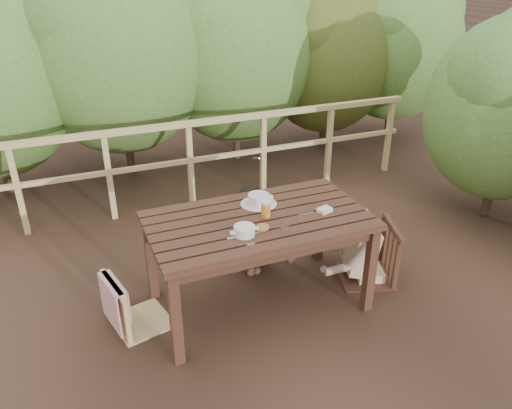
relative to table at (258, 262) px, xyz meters
name	(u,v)px	position (x,y,z in m)	size (l,w,h in m)	color
ground	(258,302)	(0.00, 0.00, -0.40)	(60.00, 60.00, 0.00)	#482D1F
table	(258,262)	(0.00, 0.00, 0.00)	(1.71, 0.96, 0.79)	#3E2317
chair_left	(136,277)	(-0.96, 0.12, 0.04)	(0.43, 0.43, 0.87)	tan
chair_far	(243,219)	(0.13, 0.70, 0.03)	(0.42, 0.42, 0.84)	#3E2317
chair_right	(370,230)	(1.04, -0.02, 0.09)	(0.48, 0.48, 0.97)	#3E2317
woman	(242,200)	(0.13, 0.72, 0.22)	(0.49, 0.61, 1.23)	black
diner_right	(374,220)	(1.07, -0.02, 0.18)	(0.47, 0.57, 1.16)	beige
railing	(190,164)	(0.00, 2.00, 0.11)	(5.60, 0.10, 1.01)	tan
hedge_row	(189,21)	(0.40, 3.20, 1.50)	(6.60, 1.60, 3.80)	#48702E
soup_near	(244,232)	(-0.20, -0.21, 0.44)	(0.26, 0.26, 0.09)	white
soup_far	(259,200)	(0.10, 0.22, 0.45)	(0.30, 0.30, 0.10)	white
bread_roll	(262,228)	(-0.05, -0.19, 0.43)	(0.11, 0.09, 0.07)	#AE7239
beer_glass	(266,210)	(0.06, 0.00, 0.47)	(0.08, 0.08, 0.15)	orange
tumbler	(285,229)	(0.09, -0.27, 0.44)	(0.07, 0.07, 0.08)	white
butter_tub	(325,211)	(0.52, -0.11, 0.42)	(0.11, 0.08, 0.05)	silver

